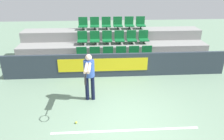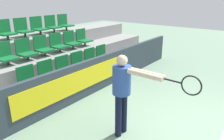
{
  "view_description": "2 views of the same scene",
  "coord_description": "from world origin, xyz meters",
  "px_view_note": "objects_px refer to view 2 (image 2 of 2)",
  "views": [
    {
      "loc": [
        -0.68,
        -5.11,
        4.08
      ],
      "look_at": [
        -0.24,
        2.03,
        0.85
      ],
      "focal_mm": 35.0,
      "sensor_mm": 36.0,
      "label": 1
    },
    {
      "loc": [
        -4.21,
        -0.69,
        2.71
      ],
      "look_at": [
        -0.12,
        2.39,
        0.94
      ],
      "focal_mm": 35.0,
      "sensor_mm": 36.0,
      "label": 2
    }
  ],
  "objects_px": {
    "stadium_chair_1": "(48,73)",
    "stadium_chair_2": "(65,68)",
    "stadium_chair_4": "(92,59)",
    "stadium_chair_10": "(71,41)",
    "stadium_chair_7": "(26,51)",
    "stadium_chair_11": "(83,38)",
    "stadium_chair_15": "(39,27)",
    "stadium_chair_9": "(58,44)",
    "stadium_chair_8": "(43,47)",
    "stadium_chair_17": "(65,23)",
    "tennis_player": "(125,87)",
    "stadium_chair_14": "(23,29)",
    "stadium_chair_16": "(52,25)",
    "stadium_chair_5": "(104,55)",
    "stadium_chair_6": "(6,55)",
    "stadium_chair_3": "(80,63)",
    "stadium_chair_0": "(29,80)",
    "stadium_chair_13": "(5,31)"
  },
  "relations": [
    {
      "from": "stadium_chair_1",
      "to": "stadium_chair_16",
      "type": "height_order",
      "value": "stadium_chair_16"
    },
    {
      "from": "stadium_chair_1",
      "to": "stadium_chair_2",
      "type": "xyz_separation_m",
      "value": [
        0.58,
        0.0,
        0.0
      ]
    },
    {
      "from": "stadium_chair_2",
      "to": "stadium_chair_16",
      "type": "distance_m",
      "value": 2.42
    },
    {
      "from": "stadium_chair_7",
      "to": "stadium_chair_16",
      "type": "distance_m",
      "value": 2.05
    },
    {
      "from": "stadium_chair_8",
      "to": "stadium_chair_9",
      "type": "height_order",
      "value": "same"
    },
    {
      "from": "stadium_chair_4",
      "to": "stadium_chair_10",
      "type": "relative_size",
      "value": 1.0
    },
    {
      "from": "stadium_chair_1",
      "to": "stadium_chair_0",
      "type": "bearing_deg",
      "value": 180.0
    },
    {
      "from": "stadium_chair_8",
      "to": "stadium_chair_10",
      "type": "relative_size",
      "value": 1.0
    },
    {
      "from": "stadium_chair_9",
      "to": "stadium_chair_13",
      "type": "distance_m",
      "value": 1.58
    },
    {
      "from": "stadium_chair_3",
      "to": "stadium_chair_14",
      "type": "xyz_separation_m",
      "value": [
        -0.58,
        1.9,
        0.94
      ]
    },
    {
      "from": "stadium_chair_8",
      "to": "stadium_chair_15",
      "type": "bearing_deg",
      "value": 58.51
    },
    {
      "from": "stadium_chair_4",
      "to": "stadium_chair_7",
      "type": "bearing_deg",
      "value": 151.45
    },
    {
      "from": "stadium_chair_3",
      "to": "stadium_chair_11",
      "type": "bearing_deg",
      "value": 39.22
    },
    {
      "from": "stadium_chair_0",
      "to": "stadium_chair_15",
      "type": "xyz_separation_m",
      "value": [
        1.75,
        1.9,
        0.94
      ]
    },
    {
      "from": "stadium_chair_10",
      "to": "stadium_chair_14",
      "type": "relative_size",
      "value": 1.0
    },
    {
      "from": "stadium_chair_6",
      "to": "stadium_chair_3",
      "type": "bearing_deg",
      "value": -28.55
    },
    {
      "from": "stadium_chair_3",
      "to": "stadium_chair_15",
      "type": "distance_m",
      "value": 2.13
    },
    {
      "from": "stadium_chair_1",
      "to": "stadium_chair_4",
      "type": "distance_m",
      "value": 1.75
    },
    {
      "from": "stadium_chair_9",
      "to": "stadium_chair_14",
      "type": "height_order",
      "value": "stadium_chair_14"
    },
    {
      "from": "stadium_chair_8",
      "to": "tennis_player",
      "type": "height_order",
      "value": "tennis_player"
    },
    {
      "from": "stadium_chair_10",
      "to": "stadium_chair_7",
      "type": "bearing_deg",
      "value": 180.0
    },
    {
      "from": "stadium_chair_1",
      "to": "stadium_chair_5",
      "type": "relative_size",
      "value": 1.0
    },
    {
      "from": "stadium_chair_1",
      "to": "stadium_chair_6",
      "type": "relative_size",
      "value": 1.0
    },
    {
      "from": "stadium_chair_16",
      "to": "stadium_chair_17",
      "type": "distance_m",
      "value": 0.58
    },
    {
      "from": "stadium_chair_11",
      "to": "stadium_chair_14",
      "type": "bearing_deg",
      "value": 151.45
    },
    {
      "from": "stadium_chair_11",
      "to": "stadium_chair_15",
      "type": "xyz_separation_m",
      "value": [
        -1.17,
        0.95,
        0.47
      ]
    },
    {
      "from": "stadium_chair_14",
      "to": "tennis_player",
      "type": "xyz_separation_m",
      "value": [
        -0.74,
        -4.46,
        -0.62
      ]
    },
    {
      "from": "stadium_chair_10",
      "to": "tennis_player",
      "type": "xyz_separation_m",
      "value": [
        -1.91,
        -3.5,
        -0.15
      ]
    },
    {
      "from": "stadium_chair_3",
      "to": "stadium_chair_0",
      "type": "bearing_deg",
      "value": 180.0
    },
    {
      "from": "stadium_chair_5",
      "to": "stadium_chair_10",
      "type": "bearing_deg",
      "value": 121.49
    },
    {
      "from": "stadium_chair_2",
      "to": "stadium_chair_17",
      "type": "bearing_deg",
      "value": 47.42
    },
    {
      "from": "stadium_chair_1",
      "to": "stadium_chair_3",
      "type": "relative_size",
      "value": 1.0
    },
    {
      "from": "stadium_chair_13",
      "to": "stadium_chair_6",
      "type": "bearing_deg",
      "value": -121.49
    },
    {
      "from": "stadium_chair_13",
      "to": "stadium_chair_5",
      "type": "bearing_deg",
      "value": -39.22
    },
    {
      "from": "stadium_chair_13",
      "to": "stadium_chair_14",
      "type": "distance_m",
      "value": 0.58
    },
    {
      "from": "stadium_chair_15",
      "to": "stadium_chair_11",
      "type": "bearing_deg",
      "value": -39.22
    },
    {
      "from": "stadium_chair_17",
      "to": "tennis_player",
      "type": "bearing_deg",
      "value": -119.22
    },
    {
      "from": "stadium_chair_15",
      "to": "stadium_chair_6",
      "type": "bearing_deg",
      "value": -151.45
    },
    {
      "from": "stadium_chair_5",
      "to": "stadium_chair_10",
      "type": "relative_size",
      "value": 1.0
    },
    {
      "from": "stadium_chair_11",
      "to": "stadium_chair_8",
      "type": "bearing_deg",
      "value": 180.0
    },
    {
      "from": "stadium_chair_1",
      "to": "stadium_chair_15",
      "type": "relative_size",
      "value": 1.0
    },
    {
      "from": "stadium_chair_3",
      "to": "stadium_chair_16",
      "type": "height_order",
      "value": "stadium_chair_16"
    },
    {
      "from": "stadium_chair_2",
      "to": "stadium_chair_6",
      "type": "bearing_deg",
      "value": 140.78
    },
    {
      "from": "stadium_chair_2",
      "to": "stadium_chair_7",
      "type": "height_order",
      "value": "stadium_chair_7"
    },
    {
      "from": "stadium_chair_9",
      "to": "tennis_player",
      "type": "distance_m",
      "value": 3.75
    },
    {
      "from": "stadium_chair_2",
      "to": "stadium_chair_10",
      "type": "height_order",
      "value": "stadium_chair_10"
    },
    {
      "from": "stadium_chair_9",
      "to": "stadium_chair_15",
      "type": "xyz_separation_m",
      "value": [
        0.0,
        0.95,
        0.47
      ]
    },
    {
      "from": "stadium_chair_10",
      "to": "stadium_chair_17",
      "type": "xyz_separation_m",
      "value": [
        0.58,
        0.95,
        0.47
      ]
    },
    {
      "from": "stadium_chair_5",
      "to": "stadium_chair_10",
      "type": "height_order",
      "value": "stadium_chair_10"
    },
    {
      "from": "stadium_chair_4",
      "to": "stadium_chair_8",
      "type": "distance_m",
      "value": 1.58
    }
  ]
}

